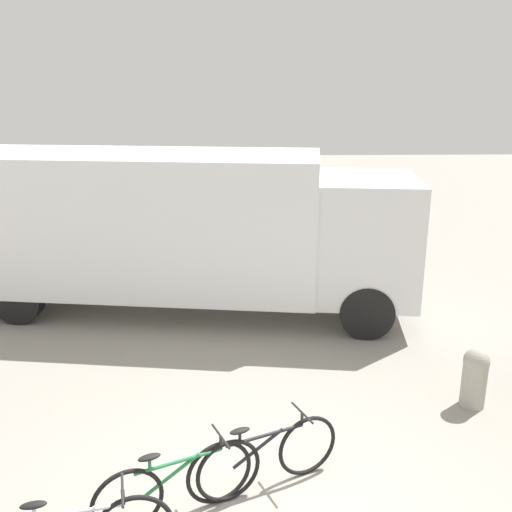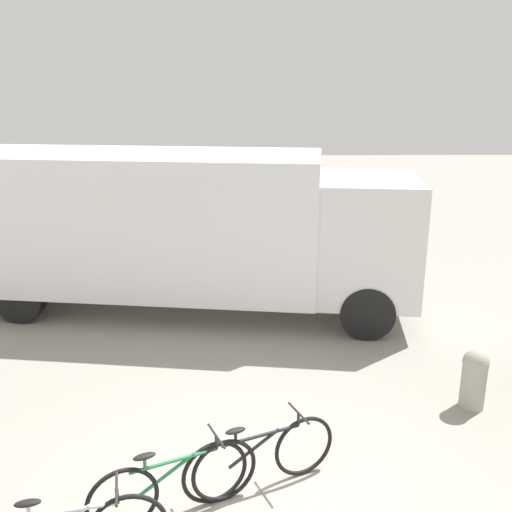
{
  "view_description": "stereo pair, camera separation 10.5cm",
  "coord_description": "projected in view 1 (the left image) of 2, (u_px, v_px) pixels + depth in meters",
  "views": [
    {
      "loc": [
        -0.15,
        -4.55,
        4.11
      ],
      "look_at": [
        0.12,
        3.84,
        1.57
      ],
      "focal_mm": 40.0,
      "sensor_mm": 36.0,
      "label": 1
    },
    {
      "loc": [
        -0.04,
        -4.56,
        4.11
      ],
      "look_at": [
        0.12,
        3.84,
        1.57
      ],
      "focal_mm": 40.0,
      "sensor_mm": 36.0,
      "label": 2
    }
  ],
  "objects": [
    {
      "name": "delivery_truck",
      "position": [
        172.0,
        224.0,
        10.49
      ],
      "size": [
        8.84,
        3.41,
        2.93
      ],
      "rotation": [
        0.0,
        0.0,
        -0.13
      ],
      "color": "white",
      "rests_on": "ground"
    },
    {
      "name": "bicycle_middle",
      "position": [
        179.0,
        484.0,
        5.55
      ],
      "size": [
        1.6,
        0.76,
        0.79
      ],
      "rotation": [
        0.0,
        0.0,
        0.42
      ],
      "color": "black",
      "rests_on": "ground"
    },
    {
      "name": "bicycle_far",
      "position": [
        265.0,
        457.0,
        5.95
      ],
      "size": [
        1.61,
        0.75,
        0.79
      ],
      "rotation": [
        0.0,
        0.0,
        0.41
      ],
      "color": "black",
      "rests_on": "ground"
    },
    {
      "name": "bollard_near_bench",
      "position": [
        475.0,
        375.0,
        7.48
      ],
      "size": [
        0.34,
        0.34,
        0.82
      ],
      "color": "#9E998C",
      "rests_on": "ground"
    }
  ]
}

